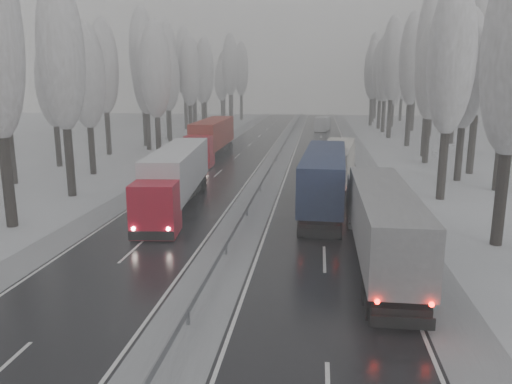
% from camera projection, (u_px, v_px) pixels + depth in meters
% --- Properties ---
extents(carriageway_right, '(7.50, 200.00, 0.03)m').
position_uv_depth(carriageway_right, '(322.00, 188.00, 43.66)').
color(carriageway_right, black).
rests_on(carriageway_right, ground).
extents(carriageway_left, '(7.50, 200.00, 0.03)m').
position_uv_depth(carriageway_left, '(205.00, 185.00, 44.93)').
color(carriageway_left, black).
rests_on(carriageway_left, ground).
extents(median_slush, '(3.00, 200.00, 0.04)m').
position_uv_depth(median_slush, '(263.00, 187.00, 44.29)').
color(median_slush, '#A2A5AA').
rests_on(median_slush, ground).
extents(shoulder_right, '(2.40, 200.00, 0.04)m').
position_uv_depth(shoulder_right, '(380.00, 190.00, 43.06)').
color(shoulder_right, '#A2A5AA').
rests_on(shoulder_right, ground).
extents(shoulder_left, '(2.40, 200.00, 0.04)m').
position_uv_depth(shoulder_left, '(152.00, 184.00, 45.53)').
color(shoulder_left, '#A2A5AA').
rests_on(shoulder_left, ground).
extents(median_guardrail, '(0.12, 200.00, 0.76)m').
position_uv_depth(median_guardrail, '(263.00, 180.00, 44.16)').
color(median_guardrail, slate).
rests_on(median_guardrail, ground).
extents(tree_18, '(3.60, 3.60, 16.58)m').
position_uv_depth(tree_18, '(451.00, 60.00, 37.36)').
color(tree_18, black).
rests_on(tree_18, ground).
extents(tree_19, '(3.60, 3.60, 14.57)m').
position_uv_depth(tree_19, '(507.00, 78.00, 40.84)').
color(tree_19, black).
rests_on(tree_19, ground).
extents(tree_20, '(3.60, 3.60, 15.71)m').
position_uv_depth(tree_20, '(467.00, 70.00, 44.95)').
color(tree_20, black).
rests_on(tree_20, ground).
extents(tree_21, '(3.60, 3.60, 18.62)m').
position_uv_depth(tree_21, '(481.00, 51.00, 48.15)').
color(tree_21, black).
rests_on(tree_21, ground).
extents(tree_22, '(3.60, 3.60, 15.86)m').
position_uv_depth(tree_22, '(431.00, 71.00, 55.14)').
color(tree_22, black).
rests_on(tree_22, ground).
extents(tree_23, '(3.60, 3.60, 13.55)m').
position_uv_depth(tree_23, '(478.00, 85.00, 58.58)').
color(tree_23, black).
rests_on(tree_23, ground).
extents(tree_24, '(3.60, 3.60, 20.49)m').
position_uv_depth(tree_24, '(431.00, 47.00, 59.65)').
color(tree_24, black).
rests_on(tree_24, ground).
extents(tree_25, '(3.60, 3.60, 19.44)m').
position_uv_depth(tree_25, '(480.00, 54.00, 62.83)').
color(tree_25, black).
rests_on(tree_25, ground).
extents(tree_26, '(3.60, 3.60, 18.78)m').
position_uv_depth(tree_26, '(412.00, 60.00, 69.85)').
color(tree_26, black).
rests_on(tree_26, ground).
extents(tree_27, '(3.60, 3.60, 17.62)m').
position_uv_depth(tree_27, '(457.00, 66.00, 73.03)').
color(tree_27, black).
rests_on(tree_27, ground).
extents(tree_28, '(3.60, 3.60, 19.62)m').
position_uv_depth(tree_28, '(393.00, 59.00, 80.24)').
color(tree_28, black).
rests_on(tree_28, ground).
extents(tree_29, '(3.60, 3.60, 18.11)m').
position_uv_depth(tree_29, '(434.00, 66.00, 83.43)').
color(tree_29, black).
rests_on(tree_29, ground).
extents(tree_30, '(3.60, 3.60, 17.86)m').
position_uv_depth(tree_30, '(386.00, 68.00, 89.90)').
color(tree_30, black).
rests_on(tree_30, ground).
extents(tree_31, '(3.60, 3.60, 18.58)m').
position_uv_depth(tree_31, '(416.00, 66.00, 92.96)').
color(tree_31, black).
rests_on(tree_31, ground).
extents(tree_32, '(3.60, 3.60, 17.33)m').
position_uv_depth(tree_32, '(381.00, 71.00, 97.24)').
color(tree_32, black).
rests_on(tree_32, ground).
extents(tree_33, '(3.60, 3.60, 14.33)m').
position_uv_depth(tree_33, '(394.00, 81.00, 101.15)').
color(tree_33, black).
rests_on(tree_33, ground).
extents(tree_34, '(3.60, 3.60, 17.63)m').
position_uv_depth(tree_34, '(373.00, 71.00, 104.19)').
color(tree_34, black).
rests_on(tree_34, ground).
extents(tree_35, '(3.60, 3.60, 18.25)m').
position_uv_depth(tree_35, '(415.00, 69.00, 106.86)').
color(tree_35, black).
rests_on(tree_35, ground).
extents(tree_36, '(3.60, 3.60, 20.23)m').
position_uv_depth(tree_36, '(374.00, 64.00, 113.21)').
color(tree_36, black).
rests_on(tree_36, ground).
extents(tree_37, '(3.60, 3.60, 16.37)m').
position_uv_depth(tree_37, '(403.00, 75.00, 116.77)').
color(tree_37, black).
rests_on(tree_37, ground).
extents(tree_38, '(3.60, 3.60, 17.97)m').
position_uv_depth(tree_38, '(377.00, 72.00, 123.55)').
color(tree_38, black).
rests_on(tree_38, ground).
extents(tree_39, '(3.60, 3.60, 16.19)m').
position_uv_depth(tree_39, '(386.00, 76.00, 127.33)').
color(tree_39, black).
rests_on(tree_39, ground).
extents(tree_58, '(3.60, 3.60, 17.21)m').
position_uv_depth(tree_58, '(61.00, 56.00, 38.46)').
color(tree_58, black).
rests_on(tree_58, ground).
extents(tree_59, '(3.60, 3.60, 18.41)m').
position_uv_depth(tree_59, '(0.00, 49.00, 43.10)').
color(tree_59, black).
rests_on(tree_59, ground).
extents(tree_60, '(3.60, 3.60, 14.84)m').
position_uv_depth(tree_60, '(87.00, 77.00, 48.44)').
color(tree_60, black).
rests_on(tree_60, ground).
extents(tree_61, '(3.60, 3.60, 13.95)m').
position_uv_depth(tree_61, '(53.00, 83.00, 53.13)').
color(tree_61, black).
rests_on(tree_61, ground).
extents(tree_62, '(3.60, 3.60, 16.04)m').
position_uv_depth(tree_62, '(155.00, 71.00, 57.04)').
color(tree_62, black).
rests_on(tree_62, ground).
extents(tree_63, '(3.60, 3.60, 16.88)m').
position_uv_depth(tree_63, '(104.00, 67.00, 61.76)').
color(tree_63, black).
rests_on(tree_63, ground).
extents(tree_64, '(3.60, 3.60, 15.42)m').
position_uv_depth(tree_64, '(146.00, 75.00, 66.36)').
color(tree_64, black).
rests_on(tree_64, ground).
extents(tree_65, '(3.60, 3.60, 19.48)m').
position_uv_depth(tree_65, '(142.00, 57.00, 69.89)').
color(tree_65, black).
rests_on(tree_65, ground).
extents(tree_66, '(3.60, 3.60, 15.23)m').
position_uv_depth(tree_66, '(168.00, 77.00, 75.70)').
color(tree_66, black).
rests_on(tree_66, ground).
extents(tree_67, '(3.60, 3.60, 17.09)m').
position_uv_depth(tree_67, '(167.00, 70.00, 79.49)').
color(tree_67, black).
rests_on(tree_67, ground).
extents(tree_68, '(3.60, 3.60, 16.65)m').
position_uv_depth(tree_68, '(189.00, 72.00, 81.87)').
color(tree_68, black).
rests_on(tree_68, ground).
extents(tree_69, '(3.60, 3.60, 19.35)m').
position_uv_depth(tree_69, '(167.00, 62.00, 85.96)').
color(tree_69, black).
rests_on(tree_69, ground).
extents(tree_70, '(3.60, 3.60, 17.09)m').
position_uv_depth(tree_70, '(204.00, 71.00, 91.54)').
color(tree_70, black).
rests_on(tree_70, ground).
extents(tree_71, '(3.60, 3.60, 19.61)m').
position_uv_depth(tree_71, '(185.00, 63.00, 95.65)').
color(tree_71, black).
rests_on(tree_71, ground).
extents(tree_72, '(3.60, 3.60, 15.11)m').
position_uv_depth(tree_72, '(202.00, 79.00, 101.18)').
color(tree_72, black).
rests_on(tree_72, ground).
extents(tree_73, '(3.60, 3.60, 17.22)m').
position_uv_depth(tree_73, '(193.00, 72.00, 105.12)').
color(tree_73, black).
rests_on(tree_73, ground).
extents(tree_74, '(3.60, 3.60, 19.68)m').
position_uv_depth(tree_74, '(230.00, 65.00, 110.55)').
color(tree_74, black).
rests_on(tree_74, ground).
extents(tree_75, '(3.60, 3.60, 18.60)m').
position_uv_depth(tree_75, '(194.00, 69.00, 115.67)').
color(tree_75, black).
rests_on(tree_75, ground).
extents(tree_76, '(3.60, 3.60, 18.55)m').
position_uv_depth(tree_76, '(241.00, 70.00, 119.68)').
color(tree_76, black).
rests_on(tree_76, ground).
extents(tree_77, '(3.60, 3.60, 14.32)m').
position_uv_depth(tree_77, '(221.00, 81.00, 124.81)').
color(tree_77, black).
rests_on(tree_77, ground).
extents(tree_78, '(3.60, 3.60, 19.55)m').
position_uv_depth(tree_78, '(231.00, 68.00, 126.35)').
color(tree_78, black).
rests_on(tree_78, ground).
extents(tree_79, '(3.60, 3.60, 17.07)m').
position_uv_depth(tree_79, '(224.00, 74.00, 130.90)').
color(tree_79, black).
rests_on(tree_79, ground).
extents(truck_grey_tarp, '(2.57, 16.04, 4.11)m').
position_uv_depth(truck_grey_tarp, '(381.00, 218.00, 25.16)').
color(truck_grey_tarp, '#56565C').
rests_on(truck_grey_tarp, ground).
extents(truck_blue_box, '(3.44, 17.24, 4.40)m').
position_uv_depth(truck_blue_box, '(325.00, 175.00, 35.74)').
color(truck_blue_box, navy).
rests_on(truck_blue_box, ground).
extents(truck_cream_box, '(3.99, 15.15, 3.85)m').
position_uv_depth(truck_cream_box, '(338.00, 162.00, 43.89)').
color(truck_cream_box, beige).
rests_on(truck_cream_box, ground).
extents(box_truck_distant, '(3.15, 7.36, 2.66)m').
position_uv_depth(box_truck_distant, '(323.00, 124.00, 93.94)').
color(box_truck_distant, '#A6A7AC').
rests_on(box_truck_distant, ground).
extents(truck_red_white, '(4.29, 17.08, 4.35)m').
position_uv_depth(truck_red_white, '(176.00, 175.00, 36.07)').
color(truck_red_white, '#AF091E').
rests_on(truck_red_white, ground).
extents(truck_red_red, '(3.11, 17.94, 4.59)m').
position_uv_depth(truck_red_red, '(211.00, 137.00, 59.99)').
color(truck_red_red, '#B00A18').
rests_on(truck_red_red, ground).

